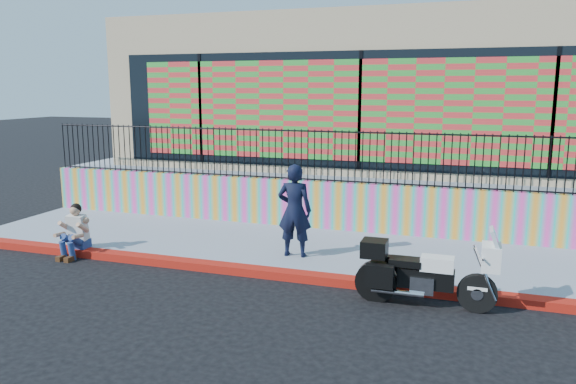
% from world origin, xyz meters
% --- Properties ---
extents(ground, '(90.00, 90.00, 0.00)m').
position_xyz_m(ground, '(0.00, 0.00, 0.00)').
color(ground, black).
rests_on(ground, ground).
extents(red_curb, '(16.00, 0.30, 0.15)m').
position_xyz_m(red_curb, '(0.00, 0.00, 0.07)').
color(red_curb, '#9D240B').
rests_on(red_curb, ground).
extents(sidewalk, '(16.00, 3.00, 0.15)m').
position_xyz_m(sidewalk, '(0.00, 1.65, 0.07)').
color(sidewalk, gray).
rests_on(sidewalk, ground).
extents(mural_wall, '(16.00, 0.20, 1.10)m').
position_xyz_m(mural_wall, '(0.00, 3.25, 0.70)').
color(mural_wall, '#FE43B3').
rests_on(mural_wall, sidewalk).
extents(metal_fence, '(15.80, 0.04, 1.20)m').
position_xyz_m(metal_fence, '(0.00, 3.25, 1.85)').
color(metal_fence, black).
rests_on(metal_fence, mural_wall).
extents(elevated_platform, '(16.00, 10.00, 1.25)m').
position_xyz_m(elevated_platform, '(0.00, 8.35, 0.62)').
color(elevated_platform, gray).
rests_on(elevated_platform, ground).
extents(storefront_building, '(14.00, 8.06, 4.00)m').
position_xyz_m(storefront_building, '(0.00, 8.13, 3.25)').
color(storefront_building, tan).
rests_on(storefront_building, elevated_platform).
extents(police_motorcycle, '(2.15, 0.71, 1.34)m').
position_xyz_m(police_motorcycle, '(1.99, -0.51, 0.56)').
color(police_motorcycle, black).
rests_on(police_motorcycle, ground).
extents(police_officer, '(0.70, 0.50, 1.82)m').
position_xyz_m(police_officer, '(-0.59, 0.93, 1.06)').
color(police_officer, black).
rests_on(police_officer, sidewalk).
extents(seated_man, '(0.54, 0.71, 1.06)m').
position_xyz_m(seated_man, '(-4.95, -0.13, 0.45)').
color(seated_man, navy).
rests_on(seated_man, ground).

